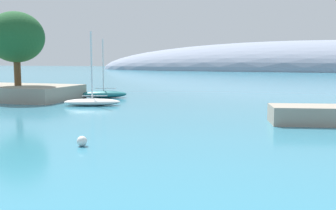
% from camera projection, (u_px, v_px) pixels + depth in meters
% --- Properties ---
extents(shore_outcrop, '(18.53, 10.38, 2.00)m').
position_uv_depth(shore_outcrop, '(11.00, 92.00, 56.21)').
color(shore_outcrop, gray).
rests_on(shore_outcrop, ground).
extents(tree_clump_shore, '(7.80, 7.80, 10.27)m').
position_uv_depth(tree_clump_shore, '(16.00, 37.00, 54.56)').
color(tree_clump_shore, brown).
rests_on(tree_clump_shore, shore_outcrop).
extents(distant_ridge, '(242.74, 69.94, 30.95)m').
position_uv_depth(distant_ridge, '(319.00, 71.00, 202.87)').
color(distant_ridge, gray).
rests_on(distant_ridge, ground).
extents(sailboat_teal_near_shore, '(7.15, 4.70, 8.60)m').
position_uv_depth(sailboat_teal_near_shore, '(104.00, 94.00, 58.18)').
color(sailboat_teal_near_shore, '#1E6B70').
rests_on(sailboat_teal_near_shore, water).
extents(sailboat_white_mid_mooring, '(7.28, 4.59, 9.05)m').
position_uv_depth(sailboat_white_mid_mooring, '(92.00, 101.00, 48.39)').
color(sailboat_white_mid_mooring, white).
rests_on(sailboat_white_mid_mooring, water).
extents(mooring_buoy_white, '(0.67, 0.67, 0.67)m').
position_uv_depth(mooring_buoy_white, '(82.00, 141.00, 25.69)').
color(mooring_buoy_white, silver).
rests_on(mooring_buoy_white, water).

